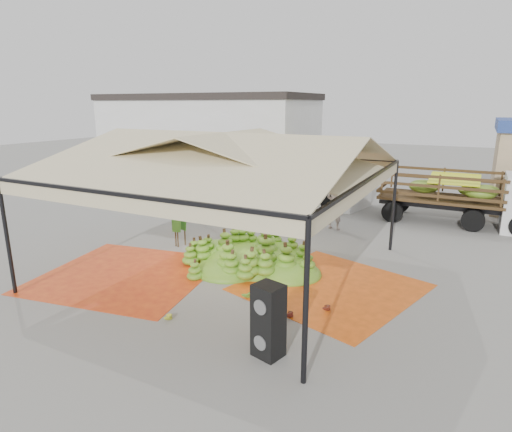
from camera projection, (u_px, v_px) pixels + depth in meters
The scene contains 17 objects.
ground at pixel (227, 269), 12.77m from camera, with size 90.00×90.00×0.00m, color slate.
canopy_tent at pixel (225, 158), 11.93m from camera, with size 8.10×8.10×4.00m.
building_white at pixel (207, 136), 28.55m from camera, with size 14.30×6.30×5.40m.
tarp_left at pixel (127, 274), 12.32m from camera, with size 4.56×4.34×0.01m, color #DF5215.
tarp_right at pixel (331, 287), 11.45m from camera, with size 4.02×4.22×0.01m, color orange.
banana_heap at pixel (252, 248), 12.97m from camera, with size 4.94×4.06×1.06m, color #3E811B.
hand_yellow_a at pixel (259, 329), 9.10m from camera, with size 0.48×0.39×0.22m, color gold.
hand_yellow_b at pixel (164, 316), 9.72m from camera, with size 0.43×0.35×0.19m, color gold.
hand_red_a at pixel (286, 312), 9.87m from camera, with size 0.46×0.37×0.21m, color #561913.
hand_red_b at pixel (323, 306), 10.19m from camera, with size 0.44×0.36×0.20m, color #5B2414.
hand_green at pixel (245, 293), 10.89m from camera, with size 0.44×0.36×0.20m, color #396F17.
hanging_bunches at pixel (266, 188), 11.23m from camera, with size 1.74×0.24×0.20m.
speaker_stack at pixel (268, 321), 8.18m from camera, with size 0.64×0.59×1.48m.
banana_leaves at pixel (179, 246), 14.78m from camera, with size 0.96×1.36×3.70m, color #30751F, non-canonical shape.
vendor at pixel (335, 205), 16.57m from camera, with size 0.70×0.46×1.92m, color gray.
truck_left at pixel (306, 173), 21.35m from camera, with size 6.97×3.64×2.28m.
truck_right at pixel (469, 192), 17.11m from camera, with size 6.32×2.23×2.17m.
Camera 1 is at (6.28, -10.20, 4.76)m, focal length 30.00 mm.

